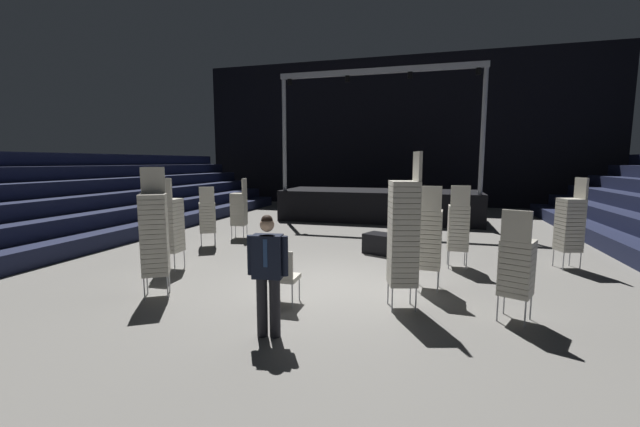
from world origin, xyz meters
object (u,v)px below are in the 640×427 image
at_px(chair_stack_mid_left, 154,233).
at_px(chair_stack_rear_left, 404,232).
at_px(chair_stack_mid_right, 458,226).
at_px(chair_stack_rear_centre, 570,223).
at_px(chair_stack_mid_centre, 517,266).
at_px(chair_stack_rear_right, 239,208).
at_px(chair_stack_aisle_left, 207,216).
at_px(equipment_road_case, 382,244).
at_px(chair_stack_front_left, 429,238).
at_px(man_with_tie, 268,269).
at_px(chair_stack_front_right, 170,224).
at_px(stage_riser, 380,203).
at_px(loose_chair_near_man, 284,274).

height_order(chair_stack_mid_left, chair_stack_rear_left, chair_stack_rear_left).
bearing_deg(chair_stack_mid_right, chair_stack_rear_centre, 12.12).
relative_size(chair_stack_mid_left, chair_stack_rear_centre, 1.12).
bearing_deg(chair_stack_mid_centre, chair_stack_rear_right, 168.42).
relative_size(chair_stack_aisle_left, equipment_road_case, 1.90).
bearing_deg(chair_stack_front_left, chair_stack_mid_centre, -40.81).
xyz_separation_m(man_with_tie, chair_stack_mid_right, (2.71, 4.54, -0.02)).
height_order(chair_stack_mid_right, chair_stack_mid_centre, chair_stack_mid_right).
xyz_separation_m(chair_stack_mid_right, chair_stack_mid_centre, (0.66, -3.02, -0.08)).
distance_m(man_with_tie, chair_stack_mid_right, 5.29).
relative_size(man_with_tie, chair_stack_front_left, 0.86).
bearing_deg(chair_stack_mid_left, chair_stack_front_right, -93.57).
height_order(chair_stack_mid_left, chair_stack_mid_centre, chair_stack_mid_left).
distance_m(stage_riser, chair_stack_front_right, 9.56).
bearing_deg(chair_stack_aisle_left, chair_stack_front_right, -110.63).
bearing_deg(chair_stack_front_right, chair_stack_front_left, -0.92).
height_order(chair_stack_front_left, chair_stack_mid_right, chair_stack_front_left).
bearing_deg(chair_stack_mid_right, chair_stack_mid_centre, -79.31).
distance_m(chair_stack_mid_left, chair_stack_rear_centre, 8.73).
height_order(stage_riser, chair_stack_front_left, stage_riser).
xyz_separation_m(chair_stack_mid_right, equipment_road_case, (-1.81, 0.89, -0.68)).
bearing_deg(chair_stack_rear_left, chair_stack_front_left, -35.14).
height_order(chair_stack_rear_left, chair_stack_aisle_left, chair_stack_rear_left).
bearing_deg(chair_stack_front_left, chair_stack_rear_centre, 41.19).
bearing_deg(man_with_tie, loose_chair_near_man, -87.15).
relative_size(chair_stack_mid_left, chair_stack_mid_right, 1.23).
bearing_deg(chair_stack_front_left, chair_stack_rear_left, -106.05).
bearing_deg(chair_stack_rear_centre, chair_stack_rear_right, 65.88).
bearing_deg(chair_stack_mid_centre, stage_riser, 131.29).
bearing_deg(chair_stack_rear_right, chair_stack_aisle_left, 158.78).
height_order(chair_stack_rear_centre, equipment_road_case, chair_stack_rear_centre).
xyz_separation_m(chair_stack_mid_centre, equipment_road_case, (-2.46, 3.90, -0.60)).
bearing_deg(chair_stack_mid_centre, loose_chair_near_man, -152.45).
xyz_separation_m(chair_stack_front_right, loose_chair_near_man, (3.22, -1.38, -0.49)).
relative_size(chair_stack_rear_right, chair_stack_rear_centre, 0.92).
distance_m(chair_stack_front_left, chair_stack_rear_left, 1.26).
bearing_deg(equipment_road_case, chair_stack_rear_left, -78.41).
height_order(stage_riser, chair_stack_mid_centre, stage_riser).
distance_m(man_with_tie, chair_stack_aisle_left, 6.39).
bearing_deg(chair_stack_rear_centre, chair_stack_mid_centre, 138.18).
xyz_separation_m(chair_stack_front_left, chair_stack_rear_right, (-5.81, 3.64, -0.04)).
bearing_deg(man_with_tie, chair_stack_rear_centre, -143.42).
relative_size(chair_stack_rear_centre, loose_chair_near_man, 2.17).
height_order(chair_stack_front_right, chair_stack_rear_right, chair_stack_front_right).
bearing_deg(stage_riser, chair_stack_rear_right, -126.45).
bearing_deg(chair_stack_front_right, chair_stack_rear_centre, 13.99).
relative_size(chair_stack_front_right, loose_chair_near_man, 2.17).
bearing_deg(stage_riser, chair_stack_aisle_left, -121.91).
relative_size(chair_stack_front_left, chair_stack_rear_left, 0.77).
distance_m(chair_stack_front_right, equipment_road_case, 5.25).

